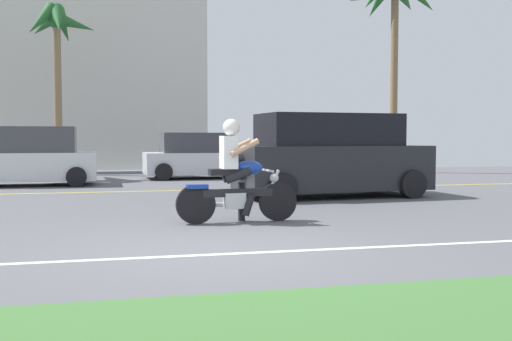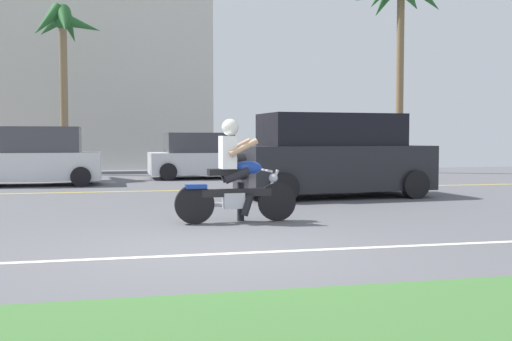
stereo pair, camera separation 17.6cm
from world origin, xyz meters
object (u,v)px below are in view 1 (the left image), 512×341
object	(u,v)px
suv_nearby	(330,157)
parked_car_2	(199,157)
motorcyclist	(236,179)
parked_car_1	(30,158)
palm_tree_1	(395,0)
palm_tree_0	(57,34)

from	to	relation	value
suv_nearby	parked_car_2	size ratio (longest dim) A/B	1.22
motorcyclist	suv_nearby	xyz separation A→B (m)	(3.00, 3.71, 0.22)
parked_car_1	parked_car_2	bearing A→B (deg)	21.41
parked_car_1	palm_tree_1	bearing A→B (deg)	15.43
suv_nearby	parked_car_1	distance (m)	8.79
suv_nearby	parked_car_1	bearing A→B (deg)	144.84
palm_tree_0	parked_car_1	bearing A→B (deg)	-94.53
motorcyclist	parked_car_2	bearing A→B (deg)	84.96
suv_nearby	palm_tree_1	size ratio (longest dim) A/B	0.59
suv_nearby	parked_car_2	xyz separation A→B (m)	(-2.05, 7.07, -0.22)
suv_nearby	palm_tree_0	size ratio (longest dim) A/B	0.75
palm_tree_0	palm_tree_1	distance (m)	12.84
palm_tree_1	motorcyclist	bearing A→B (deg)	-125.65
suv_nearby	palm_tree_0	distance (m)	12.90
parked_car_1	palm_tree_1	world-z (taller)	palm_tree_1
motorcyclist	suv_nearby	size ratio (longest dim) A/B	0.43
parked_car_2	motorcyclist	bearing A→B (deg)	-95.04
parked_car_2	palm_tree_0	bearing A→B (deg)	147.01
motorcyclist	parked_car_1	xyz separation A→B (m)	(-4.19, 8.76, 0.07)
parked_car_1	parked_car_2	xyz separation A→B (m)	(5.14, 2.01, -0.06)
parked_car_2	palm_tree_1	distance (m)	10.05
parked_car_1	palm_tree_0	xyz separation A→B (m)	(0.40, 5.09, 4.34)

